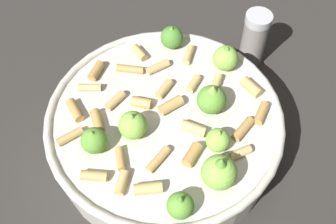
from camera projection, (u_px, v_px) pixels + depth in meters
name	position (u px, v px, depth m)	size (l,w,h in m)	color
ground_plane	(168.00, 145.00, 0.53)	(2.40, 2.40, 0.00)	#2D2B28
cooking_pan	(169.00, 129.00, 0.50)	(0.28, 0.28, 0.11)	beige
pepper_shaker	(257.00, 39.00, 0.58)	(0.04, 0.04, 0.09)	gray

